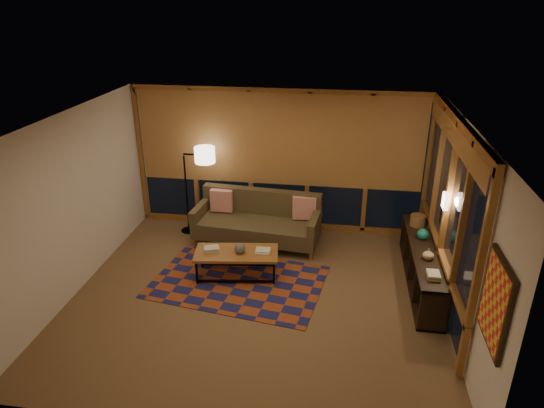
# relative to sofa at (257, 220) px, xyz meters

# --- Properties ---
(floor) EXTENTS (5.50, 5.00, 0.01)m
(floor) POSITION_rel_sofa_xyz_m (0.30, -1.69, -0.46)
(floor) COLOR brown
(floor) RESTS_ON ground
(ceiling) EXTENTS (5.50, 5.00, 0.01)m
(ceiling) POSITION_rel_sofa_xyz_m (0.30, -1.69, 2.24)
(ceiling) COLOR white
(ceiling) RESTS_ON walls
(walls) EXTENTS (5.51, 5.01, 2.70)m
(walls) POSITION_rel_sofa_xyz_m (0.30, -1.69, 0.89)
(walls) COLOR white
(walls) RESTS_ON floor
(window_wall_back) EXTENTS (5.30, 0.16, 2.60)m
(window_wall_back) POSITION_rel_sofa_xyz_m (0.30, 0.74, 0.89)
(window_wall_back) COLOR #A96921
(window_wall_back) RESTS_ON walls
(window_wall_right) EXTENTS (0.16, 3.70, 2.60)m
(window_wall_right) POSITION_rel_sofa_xyz_m (2.98, -1.09, 0.89)
(window_wall_right) COLOR #A96921
(window_wall_right) RESTS_ON walls
(wall_art) EXTENTS (0.06, 0.74, 0.94)m
(wall_art) POSITION_rel_sofa_xyz_m (3.01, -3.54, 0.99)
(wall_art) COLOR red
(wall_art) RESTS_ON walls
(wall_sconce) EXTENTS (0.12, 0.18, 0.22)m
(wall_sconce) POSITION_rel_sofa_xyz_m (2.92, -1.24, 1.09)
(wall_sconce) COLOR #FFECCE
(wall_sconce) RESTS_ON walls
(sofa) EXTENTS (2.30, 1.11, 0.91)m
(sofa) POSITION_rel_sofa_xyz_m (0.00, 0.00, 0.00)
(sofa) COLOR brown
(sofa) RESTS_ON floor
(pillow_left) EXTENTS (0.41, 0.14, 0.41)m
(pillow_left) POSITION_rel_sofa_xyz_m (-0.70, 0.26, 0.21)
(pillow_left) COLOR red
(pillow_left) RESTS_ON sofa
(pillow_right) EXTENTS (0.43, 0.17, 0.42)m
(pillow_right) POSITION_rel_sofa_xyz_m (0.84, 0.16, 0.21)
(pillow_right) COLOR red
(pillow_right) RESTS_ON sofa
(area_rug) EXTENTS (2.87, 2.13, 0.01)m
(area_rug) POSITION_rel_sofa_xyz_m (-0.06, -1.35, -0.45)
(area_rug) COLOR #9B431D
(area_rug) RESTS_ON floor
(coffee_table) EXTENTS (1.39, 0.77, 0.44)m
(coffee_table) POSITION_rel_sofa_xyz_m (-0.12, -1.16, -0.24)
(coffee_table) COLOR #A96921
(coffee_table) RESTS_ON floor
(book_stack_a) EXTENTS (0.32, 0.29, 0.08)m
(book_stack_a) POSITION_rel_sofa_xyz_m (-0.52, -1.18, 0.02)
(book_stack_a) COLOR beige
(book_stack_a) RESTS_ON coffee_table
(book_stack_b) EXTENTS (0.23, 0.19, 0.05)m
(book_stack_b) POSITION_rel_sofa_xyz_m (0.30, -1.11, 0.01)
(book_stack_b) COLOR beige
(book_stack_b) RESTS_ON coffee_table
(ceramic_pot) EXTENTS (0.20, 0.20, 0.17)m
(ceramic_pot) POSITION_rel_sofa_xyz_m (-0.05, -1.18, 0.07)
(ceramic_pot) COLOR #2D2D2E
(ceramic_pot) RESTS_ON coffee_table
(floor_lamp) EXTENTS (0.58, 0.39, 1.70)m
(floor_lamp) POSITION_rel_sofa_xyz_m (-1.38, 0.29, 0.39)
(floor_lamp) COLOR black
(floor_lamp) RESTS_ON floor
(bookshelf) EXTENTS (0.40, 2.53, 0.63)m
(bookshelf) POSITION_rel_sofa_xyz_m (2.79, -0.93, -0.14)
(bookshelf) COLOR black
(bookshelf) RESTS_ON floor
(basket) EXTENTS (0.27, 0.27, 0.19)m
(basket) POSITION_rel_sofa_xyz_m (2.77, -0.16, 0.27)
(basket) COLOR brown
(basket) RESTS_ON bookshelf
(teal_bowl) EXTENTS (0.19, 0.19, 0.18)m
(teal_bowl) POSITION_rel_sofa_xyz_m (2.79, -0.66, 0.27)
(teal_bowl) COLOR #177E6F
(teal_bowl) RESTS_ON bookshelf
(vase) EXTENTS (0.18, 0.18, 0.17)m
(vase) POSITION_rel_sofa_xyz_m (2.79, -1.29, 0.26)
(vase) COLOR tan
(vase) RESTS_ON bookshelf
(shelf_book_stack) EXTENTS (0.18, 0.23, 0.06)m
(shelf_book_stack) POSITION_rel_sofa_xyz_m (2.79, -1.79, 0.21)
(shelf_book_stack) COLOR beige
(shelf_book_stack) RESTS_ON bookshelf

